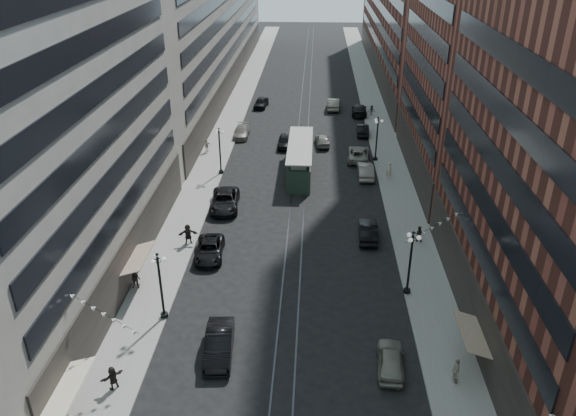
% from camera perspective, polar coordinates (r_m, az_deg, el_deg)
% --- Properties ---
extents(ground, '(220.00, 220.00, 0.00)m').
position_cam_1_polar(ground, '(70.07, 1.31, 4.94)').
color(ground, black).
rests_on(ground, ground).
extents(sidewalk_west, '(4.00, 180.00, 0.15)m').
position_cam_1_polar(sidewalk_west, '(80.39, -6.41, 7.77)').
color(sidewalk_west, gray).
rests_on(sidewalk_west, ground).
extents(sidewalk_east, '(4.00, 180.00, 0.15)m').
position_cam_1_polar(sidewalk_east, '(79.94, 9.50, 7.46)').
color(sidewalk_east, gray).
rests_on(sidewalk_east, ground).
extents(rail_west, '(0.12, 180.00, 0.02)m').
position_cam_1_polar(rail_west, '(79.45, 1.02, 7.65)').
color(rail_west, '#2D2D33').
rests_on(rail_west, ground).
extents(rail_east, '(0.12, 180.00, 0.02)m').
position_cam_1_polar(rail_east, '(79.42, 2.04, 7.63)').
color(rail_east, '#2D2D33').
rests_on(rail_east, ground).
extents(building_west_mid, '(8.00, 36.00, 28.00)m').
position_cam_1_polar(building_west_mid, '(44.02, -22.60, 8.78)').
color(building_west_mid, '#9D998B').
rests_on(building_west_mid, ground).
extents(building_west_far, '(8.00, 90.00, 26.00)m').
position_cam_1_polar(building_west_far, '(103.53, -8.00, 19.33)').
color(building_west_far, '#9D998B').
rests_on(building_west_far, ground).
extents(building_east_mid, '(8.00, 30.00, 24.00)m').
position_cam_1_polar(building_east_mid, '(39.05, 25.83, 2.81)').
color(building_east_mid, brown).
rests_on(building_east_mid, ground).
extents(building_east_far, '(8.00, 72.00, 24.00)m').
position_cam_1_polar(building_east_far, '(111.95, 11.35, 19.13)').
color(building_east_far, brown).
rests_on(building_east_far, ground).
extents(lamppost_sw_far, '(1.03, 1.14, 5.52)m').
position_cam_1_polar(lamppost_sw_far, '(41.68, -12.83, -7.50)').
color(lamppost_sw_far, black).
rests_on(lamppost_sw_far, sidewalk_west).
extents(lamppost_sw_mid, '(1.03, 1.14, 5.52)m').
position_cam_1_polar(lamppost_sw_mid, '(65.17, -6.94, 5.94)').
color(lamppost_sw_mid, black).
rests_on(lamppost_sw_mid, sidewalk_west).
extents(lamppost_se_far, '(1.03, 1.14, 5.52)m').
position_cam_1_polar(lamppost_se_far, '(44.24, 12.32, -5.25)').
color(lamppost_se_far, black).
rests_on(lamppost_se_far, sidewalk_east).
extents(lamppost_se_mid, '(1.03, 1.14, 5.52)m').
position_cam_1_polar(lamppost_se_mid, '(69.37, 9.02, 7.12)').
color(lamppost_se_mid, black).
rests_on(lamppost_se_mid, sidewalk_east).
extents(streetcar, '(2.80, 12.65, 3.50)m').
position_cam_1_polar(streetcar, '(65.76, 1.23, 4.95)').
color(streetcar, '#22352A').
rests_on(streetcar, ground).
extents(car_2, '(2.71, 5.25, 1.42)m').
position_cam_1_polar(car_2, '(49.71, -7.99, -4.22)').
color(car_2, black).
rests_on(car_2, ground).
extents(car_4, '(2.09, 4.46, 1.48)m').
position_cam_1_polar(car_4, '(38.56, 10.38, -14.92)').
color(car_4, slate).
rests_on(car_4, ground).
extents(car_5, '(2.20, 5.28, 1.70)m').
position_cam_1_polar(car_5, '(39.24, -7.02, -13.55)').
color(car_5, black).
rests_on(car_5, ground).
extents(pedestrian_2, '(0.81, 0.48, 1.61)m').
position_cam_1_polar(pedestrian_2, '(46.49, -15.22, -7.04)').
color(pedestrian_2, black).
rests_on(pedestrian_2, sidewalk_west).
extents(pedestrian_4, '(0.59, 1.13, 1.87)m').
position_cam_1_polar(pedestrian_4, '(38.27, 16.72, -15.49)').
color(pedestrian_4, '#B3A994').
rests_on(pedestrian_4, sidewalk_east).
extents(car_7, '(3.18, 6.20, 1.67)m').
position_cam_1_polar(car_7, '(57.86, -6.45, 0.73)').
color(car_7, black).
rests_on(car_7, ground).
extents(car_8, '(2.03, 4.95, 1.43)m').
position_cam_1_polar(car_8, '(77.88, -4.75, 7.71)').
color(car_8, slate).
rests_on(car_8, ground).
extents(car_9, '(2.36, 4.75, 1.56)m').
position_cam_1_polar(car_9, '(91.03, -2.75, 10.65)').
color(car_9, black).
rests_on(car_9, ground).
extents(car_10, '(1.88, 4.82, 1.56)m').
position_cam_1_polar(car_10, '(52.52, 8.14, -2.32)').
color(car_10, black).
rests_on(car_10, ground).
extents(car_11, '(2.99, 5.80, 1.56)m').
position_cam_1_polar(car_11, '(70.28, 7.17, 5.49)').
color(car_11, gray).
rests_on(car_11, ground).
extents(car_12, '(2.49, 5.62, 1.60)m').
position_cam_1_polar(car_12, '(87.81, 7.26, 9.87)').
color(car_12, black).
rests_on(car_12, ground).
extents(car_13, '(1.87, 4.57, 1.55)m').
position_cam_1_polar(car_13, '(73.93, -0.30, 6.79)').
color(car_13, black).
rests_on(car_13, ground).
extents(car_14, '(2.04, 5.32, 1.73)m').
position_cam_1_polar(car_14, '(90.17, 4.64, 10.50)').
color(car_14, slate).
rests_on(car_14, ground).
extents(pedestrian_5, '(1.83, 0.92, 1.89)m').
position_cam_1_polar(pedestrian_5, '(51.66, -10.12, -2.61)').
color(pedestrian_5, black).
rests_on(pedestrian_5, sidewalk_west).
extents(pedestrian_6, '(1.09, 0.73, 1.70)m').
position_cam_1_polar(pedestrian_6, '(72.55, -8.25, 6.30)').
color(pedestrian_6, '#C2B3A1').
rests_on(pedestrian_6, sidewalk_west).
extents(pedestrian_7, '(0.81, 0.56, 1.53)m').
position_cam_1_polar(pedestrian_7, '(52.65, 13.13, -2.56)').
color(pedestrian_7, black).
rests_on(pedestrian_7, sidewalk_east).
extents(pedestrian_8, '(0.70, 0.49, 1.85)m').
position_cam_1_polar(pedestrian_8, '(65.34, 10.21, 3.85)').
color(pedestrian_8, beige).
rests_on(pedestrian_8, sidewalk_east).
extents(pedestrian_9, '(1.01, 0.50, 1.51)m').
position_cam_1_polar(pedestrian_9, '(87.43, 8.49, 9.79)').
color(pedestrian_9, black).
rests_on(pedestrian_9, sidewalk_east).
extents(car_extra_0, '(2.12, 4.46, 1.47)m').
position_cam_1_polar(car_extra_0, '(74.62, 3.51, 6.90)').
color(car_extra_0, slate).
rests_on(car_extra_0, ground).
extents(car_extra_1, '(1.72, 4.86, 1.60)m').
position_cam_1_polar(car_extra_1, '(65.37, 7.87, 3.78)').
color(car_extra_1, gray).
rests_on(car_extra_1, ground).
extents(car_extra_2, '(1.73, 4.57, 1.49)m').
position_cam_1_polar(car_extra_2, '(79.12, 7.60, 7.90)').
color(car_extra_2, black).
rests_on(car_extra_2, ground).
extents(pedestrian_extra_0, '(1.39, 1.37, 1.63)m').
position_cam_1_polar(pedestrian_extra_0, '(38.05, -17.37, -16.13)').
color(pedestrian_extra_0, black).
rests_on(pedestrian_extra_0, sidewalk_west).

